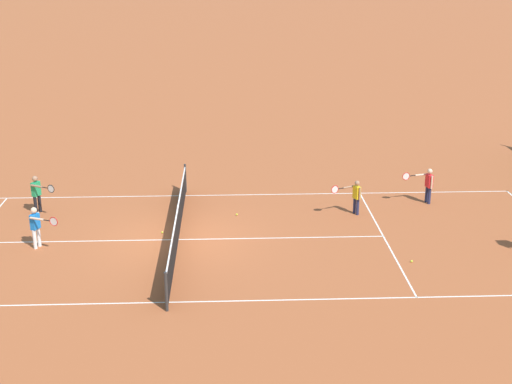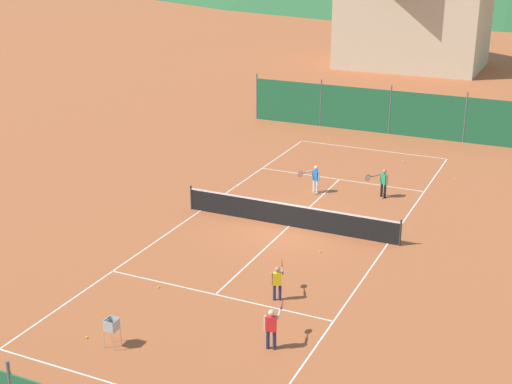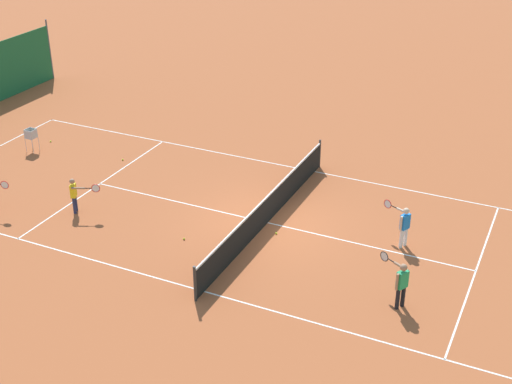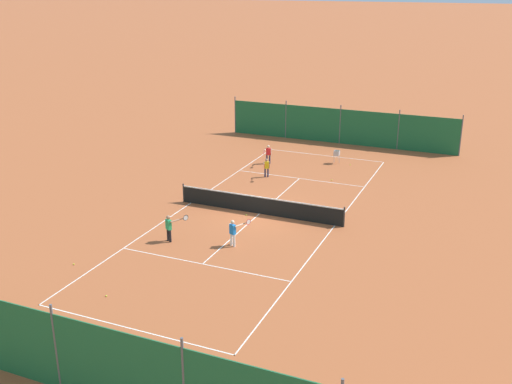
{
  "view_description": "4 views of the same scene",
  "coord_description": "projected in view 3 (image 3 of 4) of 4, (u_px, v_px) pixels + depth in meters",
  "views": [
    {
      "loc": [
        -20.4,
        -1.55,
        8.6
      ],
      "look_at": [
        1.2,
        -2.46,
        1.11
      ],
      "focal_mm": 50.0,
      "sensor_mm": 36.0,
      "label": 1
    },
    {
      "loc": [
        9.99,
        -24.8,
        11.26
      ],
      "look_at": [
        -1.38,
        -0.23,
        1.34
      ],
      "focal_mm": 50.0,
      "sensor_mm": 36.0,
      "label": 2
    },
    {
      "loc": [
        17.7,
        7.94,
        11.07
      ],
      "look_at": [
        -0.65,
        -0.71,
        0.62
      ],
      "focal_mm": 50.0,
      "sensor_mm": 36.0,
      "label": 3
    },
    {
      "loc": [
        -11.3,
        27.01,
        11.7
      ],
      "look_at": [
        0.34,
        -0.34,
        1.05
      ],
      "focal_mm": 42.0,
      "sensor_mm": 36.0,
      "label": 4
    }
  ],
  "objects": [
    {
      "name": "tennis_ball_service_box",
      "position": [
        184.0,
        239.0,
        21.38
      ],
      "size": [
        0.07,
        0.07,
        0.07
      ],
      "primitive_type": "sphere",
      "color": "#CCE033",
      "rests_on": "ground"
    },
    {
      "name": "tennis_ball_far_corner",
      "position": [
        276.0,
        233.0,
        21.67
      ],
      "size": [
        0.07,
        0.07,
        0.07
      ],
      "primitive_type": "sphere",
      "color": "#CCE033",
      "rests_on": "ground"
    },
    {
      "name": "player_near_service",
      "position": [
        404.0,
        224.0,
        20.76
      ],
      "size": [
        0.77,
        0.95,
        1.29
      ],
      "color": "white",
      "rests_on": "ground"
    },
    {
      "name": "tennis_ball_alley_right",
      "position": [
        51.0,
        141.0,
        27.99
      ],
      "size": [
        0.07,
        0.07,
        0.07
      ],
      "primitive_type": "sphere",
      "color": "#CCE033",
      "rests_on": "ground"
    },
    {
      "name": "tennis_net",
      "position": [
        268.0,
        209.0,
        22.09
      ],
      "size": [
        9.18,
        0.08,
        1.06
      ],
      "color": "#2D2D2D",
      "rests_on": "ground"
    },
    {
      "name": "ball_hopper",
      "position": [
        31.0,
        135.0,
        26.94
      ],
      "size": [
        0.36,
        0.36,
        0.89
      ],
      "color": "#B7B7BC",
      "rests_on": "ground"
    },
    {
      "name": "court_line_markings",
      "position": [
        267.0,
        223.0,
        22.31
      ],
      "size": [
        8.25,
        23.85,
        0.01
      ],
      "color": "white",
      "rests_on": "ground"
    },
    {
      "name": "ground_plane",
      "position": [
        267.0,
        223.0,
        22.32
      ],
      "size": [
        600.0,
        600.0,
        0.0
      ],
      "primitive_type": "plane",
      "color": "#A8542D"
    },
    {
      "name": "player_far_baseline",
      "position": [
        75.0,
        193.0,
        22.62
      ],
      "size": [
        0.42,
        1.03,
        1.18
      ],
      "color": "#23284C",
      "rests_on": "ground"
    },
    {
      "name": "player_near_baseline",
      "position": [
        401.0,
        282.0,
        18.09
      ],
      "size": [
        0.84,
        0.92,
        1.32
      ],
      "color": "black",
      "rests_on": "ground"
    },
    {
      "name": "tennis_ball_alley_left",
      "position": [
        123.0,
        160.0,
        26.45
      ],
      "size": [
        0.07,
        0.07,
        0.07
      ],
      "primitive_type": "sphere",
      "color": "#CCE033",
      "rests_on": "ground"
    }
  ]
}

